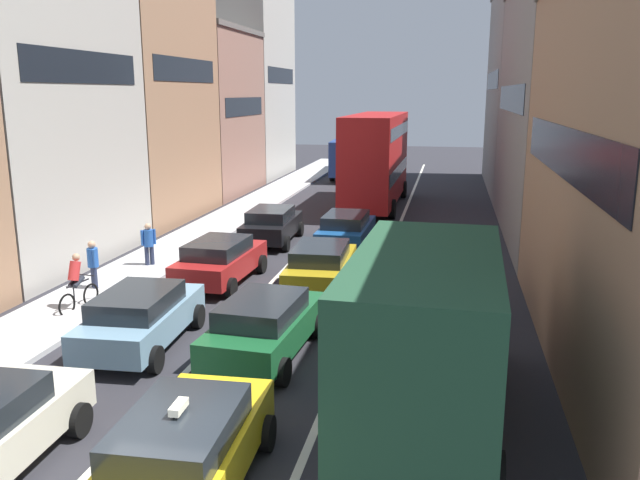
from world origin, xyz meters
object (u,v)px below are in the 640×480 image
object	(u,v)px
bus_mid_queue_primary	(376,156)
cyclist_on_sidewalk	(77,283)
hatchback_centre_lane_third	(321,265)
pedestrian_mid_sidewalk	(149,243)
pedestrian_near_kerb	(93,263)
sedan_left_lane_fourth	(272,224)
sedan_centre_lane_second	(265,325)
coupe_centre_lane_fourth	(346,230)
removalist_box_truck	(428,328)
wagon_left_lane_second	(141,317)
sedan_left_lane_third	(220,260)
taxi_centre_lane_front	(185,450)
sedan_right_lane_behind_truck	(425,279)
bus_far_queue_secondary	(354,153)

from	to	relation	value
bus_mid_queue_primary	cyclist_on_sidewalk	xyz separation A→B (m)	(-6.38, -19.02, -1.98)
hatchback_centre_lane_third	bus_mid_queue_primary	xyz separation A→B (m)	(-0.06, 15.52, 2.03)
pedestrian_mid_sidewalk	bus_mid_queue_primary	bearing A→B (deg)	116.21
cyclist_on_sidewalk	pedestrian_near_kerb	distance (m)	1.93
pedestrian_mid_sidewalk	sedan_left_lane_fourth	bearing A→B (deg)	106.87
sedan_centre_lane_second	coupe_centre_lane_fourth	bearing A→B (deg)	2.86
removalist_box_truck	hatchback_centre_lane_third	bearing A→B (deg)	25.92
coupe_centre_lane_fourth	bus_mid_queue_primary	world-z (taller)	bus_mid_queue_primary
sedan_centre_lane_second	pedestrian_near_kerb	xyz separation A→B (m)	(-6.76, 3.91, 0.15)
bus_mid_queue_primary	pedestrian_near_kerb	bearing A→B (deg)	158.55
removalist_box_truck	pedestrian_mid_sidewalk	world-z (taller)	removalist_box_truck
wagon_left_lane_second	sedan_left_lane_third	world-z (taller)	same
pedestrian_near_kerb	sedan_left_lane_third	bearing A→B (deg)	-18.58
taxi_centre_lane_front	sedan_left_lane_fourth	size ratio (longest dim) A/B	1.00
pedestrian_mid_sidewalk	pedestrian_near_kerb	bearing A→B (deg)	-48.16
sedan_left_lane_fourth	bus_mid_queue_primary	size ratio (longest dim) A/B	0.41
sedan_right_lane_behind_truck	wagon_left_lane_second	bearing A→B (deg)	121.66
removalist_box_truck	sedan_left_lane_third	bearing A→B (deg)	42.59
taxi_centre_lane_front	bus_mid_queue_primary	size ratio (longest dim) A/B	0.42
taxi_centre_lane_front	sedan_left_lane_third	distance (m)	11.69
wagon_left_lane_second	pedestrian_near_kerb	distance (m)	5.35
sedan_left_lane_third	sedan_left_lane_fourth	bearing A→B (deg)	1.55
removalist_box_truck	sedan_left_lane_fourth	bearing A→B (deg)	28.02
sedan_left_lane_fourth	cyclist_on_sidewalk	distance (m)	10.07
sedan_centre_lane_second	pedestrian_mid_sidewalk	bearing A→B (deg)	46.30
sedan_centre_lane_second	pedestrian_near_kerb	bearing A→B (deg)	63.63
removalist_box_truck	sedan_centre_lane_second	world-z (taller)	removalist_box_truck
sedan_centre_lane_second	pedestrian_mid_sidewalk	xyz separation A→B (m)	(-6.30, 6.85, 0.15)
removalist_box_truck	hatchback_centre_lane_third	xyz separation A→B (m)	(-3.63, 8.18, -1.18)
pedestrian_mid_sidewalk	hatchback_centre_lane_third	bearing A→B (deg)	39.63
hatchback_centre_lane_third	coupe_centre_lane_fourth	size ratio (longest dim) A/B	1.01
hatchback_centre_lane_third	pedestrian_near_kerb	bearing A→B (deg)	101.04
wagon_left_lane_second	sedan_right_lane_behind_truck	xyz separation A→B (m)	(6.72, 4.70, 0.00)
wagon_left_lane_second	sedan_right_lane_behind_truck	world-z (taller)	same
coupe_centre_lane_fourth	sedan_left_lane_fourth	bearing A→B (deg)	82.01
sedan_left_lane_third	bus_far_queue_secondary	distance (m)	28.97
taxi_centre_lane_front	sedan_left_lane_fourth	xyz separation A→B (m)	(-3.42, 17.20, -0.00)
wagon_left_lane_second	bus_far_queue_secondary	distance (m)	34.61
taxi_centre_lane_front	wagon_left_lane_second	size ratio (longest dim) A/B	1.00
sedan_right_lane_behind_truck	bus_far_queue_secondary	world-z (taller)	bus_far_queue_secondary
taxi_centre_lane_front	sedan_centre_lane_second	size ratio (longest dim) A/B	0.99
sedan_centre_lane_second	cyclist_on_sidewalk	distance (m)	6.53
wagon_left_lane_second	cyclist_on_sidewalk	world-z (taller)	cyclist_on_sidewalk
bus_mid_queue_primary	sedan_left_lane_fourth	bearing A→B (deg)	161.46
wagon_left_lane_second	taxi_centre_lane_front	bearing A→B (deg)	-150.67
sedan_left_lane_fourth	bus_far_queue_secondary	xyz separation A→B (m)	(0.07, 22.91, 0.96)
taxi_centre_lane_front	cyclist_on_sidewalk	xyz separation A→B (m)	(-6.53, 7.62, 0.05)
removalist_box_truck	pedestrian_near_kerb	size ratio (longest dim) A/B	4.68
bus_far_queue_secondary	pedestrian_mid_sidewalk	size ratio (longest dim) A/B	6.39
bus_far_queue_secondary	cyclist_on_sidewalk	distance (m)	32.66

